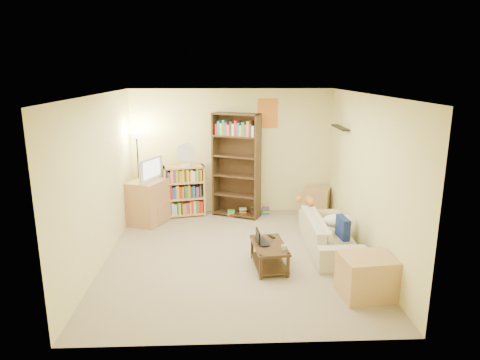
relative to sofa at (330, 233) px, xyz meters
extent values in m
plane|color=tan|center=(-1.55, -0.21, -0.27)|extent=(4.50, 4.50, 0.00)
cube|color=#F8E1A7|center=(-1.55, 2.04, 0.98)|extent=(4.00, 0.04, 2.50)
cube|color=#F8E1A7|center=(-1.55, -2.46, 0.98)|extent=(4.00, 0.04, 2.50)
cube|color=#F8E1A7|center=(-3.55, -0.21, 0.98)|extent=(0.04, 4.50, 2.50)
cube|color=#F8E1A7|center=(0.45, -0.21, 0.98)|extent=(0.04, 4.50, 2.50)
cube|color=white|center=(-1.55, -0.21, 2.23)|extent=(4.00, 4.50, 0.04)
cube|color=red|center=(-0.83, 2.03, 1.75)|extent=(0.40, 0.02, 0.58)
cube|color=black|center=(0.37, 1.09, 1.58)|extent=(0.12, 0.80, 0.03)
imported|color=beige|center=(0.00, 0.00, 0.00)|extent=(1.89, 0.78, 0.54)
cube|color=navy|center=(0.08, -0.40, 0.25)|extent=(0.14, 0.37, 0.32)
ellipsoid|color=white|center=(0.14, 0.04, 0.19)|extent=(0.50, 0.36, 0.22)
ellipsoid|color=orange|center=(-0.20, 0.72, 0.34)|extent=(0.34, 0.16, 0.14)
sphere|color=orange|center=(-0.39, 0.72, 0.36)|extent=(0.12, 0.12, 0.12)
cube|color=#422C19|center=(-1.06, -0.64, 0.07)|extent=(0.53, 0.86, 0.04)
cube|color=#422C19|center=(-1.06, -0.64, -0.20)|extent=(0.51, 0.82, 0.03)
cube|color=#422C19|center=(-1.22, -1.02, -0.09)|extent=(0.04, 0.04, 0.36)
cube|color=#422C19|center=(-0.83, -0.98, -0.09)|extent=(0.04, 0.04, 0.36)
cube|color=#422C19|center=(-1.29, -0.30, -0.09)|extent=(0.04, 0.04, 0.36)
cube|color=#422C19|center=(-0.90, -0.26, -0.09)|extent=(0.04, 0.04, 0.36)
imported|color=black|center=(-1.11, -0.56, 0.11)|extent=(0.45, 0.38, 0.03)
cube|color=white|center=(-1.22, -0.57, 0.20)|extent=(0.04, 0.27, 0.18)
imported|color=silver|center=(-0.87, -0.87, 0.13)|extent=(0.14, 0.14, 0.08)
cube|color=black|center=(-1.00, -0.36, 0.10)|extent=(0.10, 0.15, 0.02)
cube|color=tan|center=(-3.14, 1.42, 0.14)|extent=(0.82, 0.93, 0.83)
imported|color=black|center=(-3.14, 1.42, 0.78)|extent=(0.83, 0.65, 0.43)
cube|color=#3B2B16|center=(-1.47, 1.72, 0.76)|extent=(0.97, 0.66, 2.06)
cube|color=tan|center=(-2.50, 1.78, 0.24)|extent=(0.84, 0.48, 1.02)
cylinder|color=silver|center=(-2.44, 1.75, 0.77)|extent=(0.20, 0.20, 0.04)
cylinder|color=silver|center=(-2.44, 1.75, 0.87)|extent=(0.02, 0.02, 0.20)
cylinder|color=silver|center=(-2.44, 1.72, 1.03)|extent=(0.36, 0.06, 0.36)
cylinder|color=black|center=(-3.35, 1.62, -0.26)|extent=(0.26, 0.26, 0.03)
cylinder|color=black|center=(-3.35, 1.62, 0.54)|extent=(0.03, 0.03, 1.62)
cone|color=beige|center=(-3.35, 1.62, 1.39)|extent=(0.29, 0.29, 0.13)
cube|color=tan|center=(0.17, 1.76, 0.01)|extent=(0.65, 0.65, 0.56)
cube|color=#DDB46B|center=(0.10, -1.52, 0.00)|extent=(0.72, 0.62, 0.55)
cube|color=red|center=(-1.57, 1.68, -0.21)|extent=(0.15, 0.12, 0.13)
cube|color=#1966B2|center=(-1.34, 1.72, -0.19)|extent=(0.15, 0.12, 0.16)
cube|color=gold|center=(-1.10, 1.77, -0.18)|extent=(0.15, 0.12, 0.19)
cube|color=#268C33|center=(-0.87, 1.81, -0.20)|extent=(0.15, 0.12, 0.15)
camera|label=1|loc=(-1.73, -6.45, 2.55)|focal=32.00mm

